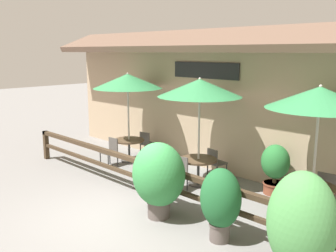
{
  "coord_description": "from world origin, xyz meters",
  "views": [
    {
      "loc": [
        6.3,
        -4.77,
        3.56
      ],
      "look_at": [
        0.03,
        1.62,
        1.76
      ],
      "focal_mm": 40.0,
      "sensor_mm": 36.0,
      "label": 1
    }
  ],
  "objects_px": {
    "chair_middle_streetside": "(179,172)",
    "potted_plant_corner_fern": "(301,225)",
    "patio_umbrella_middle": "(200,88)",
    "potted_plant_small_flowering": "(275,166)",
    "chair_far_streetside": "(296,205)",
    "dining_table_near": "(129,144)",
    "potted_plant_broad_leaf": "(221,201)",
    "chair_near_wallside": "(147,143)",
    "dining_table_far": "(312,192)",
    "dining_table_middle": "(198,164)",
    "patio_umbrella_near": "(128,81)",
    "potted_plant_entrance_palm": "(159,176)",
    "chair_far_wallside": "(327,188)",
    "chair_near_streetside": "(110,150)",
    "chair_middle_wallside": "(215,162)",
    "patio_umbrella_far": "(320,98)"
  },
  "relations": [
    {
      "from": "dining_table_near",
      "to": "potted_plant_corner_fern",
      "type": "distance_m",
      "value": 7.34
    },
    {
      "from": "dining_table_far",
      "to": "potted_plant_small_flowering",
      "type": "relative_size",
      "value": 0.78
    },
    {
      "from": "chair_far_streetside",
      "to": "potted_plant_small_flowering",
      "type": "relative_size",
      "value": 0.69
    },
    {
      "from": "dining_table_middle",
      "to": "potted_plant_entrance_palm",
      "type": "relative_size",
      "value": 0.6
    },
    {
      "from": "chair_far_wallside",
      "to": "patio_umbrella_near",
      "type": "bearing_deg",
      "value": -1.51
    },
    {
      "from": "patio_umbrella_middle",
      "to": "potted_plant_entrance_palm",
      "type": "relative_size",
      "value": 1.74
    },
    {
      "from": "chair_far_wallside",
      "to": "potted_plant_entrance_palm",
      "type": "distance_m",
      "value": 3.89
    },
    {
      "from": "chair_far_streetside",
      "to": "potted_plant_broad_leaf",
      "type": "bearing_deg",
      "value": -123.73
    },
    {
      "from": "patio_umbrella_near",
      "to": "potted_plant_corner_fern",
      "type": "distance_m",
      "value": 7.52
    },
    {
      "from": "dining_table_middle",
      "to": "patio_umbrella_middle",
      "type": "bearing_deg",
      "value": 0.0
    },
    {
      "from": "patio_umbrella_near",
      "to": "potted_plant_small_flowering",
      "type": "height_order",
      "value": "patio_umbrella_near"
    },
    {
      "from": "potted_plant_small_flowering",
      "to": "chair_near_streetside",
      "type": "bearing_deg",
      "value": -163.14
    },
    {
      "from": "chair_near_streetside",
      "to": "chair_far_streetside",
      "type": "relative_size",
      "value": 1.0
    },
    {
      "from": "dining_table_middle",
      "to": "chair_middle_wallside",
      "type": "height_order",
      "value": "chair_middle_wallside"
    },
    {
      "from": "chair_far_streetside",
      "to": "potted_plant_corner_fern",
      "type": "height_order",
      "value": "potted_plant_corner_fern"
    },
    {
      "from": "chair_middle_streetside",
      "to": "patio_umbrella_far",
      "type": "distance_m",
      "value": 3.89
    },
    {
      "from": "chair_near_wallside",
      "to": "potted_plant_entrance_palm",
      "type": "distance_m",
      "value": 4.79
    },
    {
      "from": "chair_middle_streetside",
      "to": "dining_table_far",
      "type": "bearing_deg",
      "value": 6.43
    },
    {
      "from": "potted_plant_corner_fern",
      "to": "potted_plant_small_flowering",
      "type": "xyz_separation_m",
      "value": [
        -2.1,
        3.05,
        -0.22
      ]
    },
    {
      "from": "patio_umbrella_near",
      "to": "dining_table_near",
      "type": "bearing_deg",
      "value": 180.0
    },
    {
      "from": "patio_umbrella_near",
      "to": "chair_far_wallside",
      "type": "distance_m",
      "value": 6.56
    },
    {
      "from": "chair_middle_streetside",
      "to": "potted_plant_small_flowering",
      "type": "xyz_separation_m",
      "value": [
        1.88,
        1.54,
        0.22
      ]
    },
    {
      "from": "potted_plant_entrance_palm",
      "to": "potted_plant_corner_fern",
      "type": "distance_m",
      "value": 3.21
    },
    {
      "from": "potted_plant_small_flowering",
      "to": "potted_plant_entrance_palm",
      "type": "bearing_deg",
      "value": -110.26
    },
    {
      "from": "chair_near_wallside",
      "to": "potted_plant_corner_fern",
      "type": "height_order",
      "value": "potted_plant_corner_fern"
    },
    {
      "from": "dining_table_near",
      "to": "chair_near_wallside",
      "type": "relative_size",
      "value": 1.14
    },
    {
      "from": "chair_middle_streetside",
      "to": "potted_plant_corner_fern",
      "type": "xyz_separation_m",
      "value": [
        3.98,
        -1.51,
        0.43
      ]
    },
    {
      "from": "chair_near_streetside",
      "to": "dining_table_middle",
      "type": "distance_m",
      "value": 3.13
    },
    {
      "from": "chair_middle_wallside",
      "to": "potted_plant_entrance_palm",
      "type": "bearing_deg",
      "value": 113.62
    },
    {
      "from": "chair_near_streetside",
      "to": "potted_plant_small_flowering",
      "type": "bearing_deg",
      "value": 13.53
    },
    {
      "from": "patio_umbrella_far",
      "to": "dining_table_far",
      "type": "distance_m",
      "value": 2.04
    },
    {
      "from": "dining_table_near",
      "to": "potted_plant_small_flowering",
      "type": "xyz_separation_m",
      "value": [
        4.85,
        0.73,
        0.13
      ]
    },
    {
      "from": "patio_umbrella_middle",
      "to": "chair_middle_wallside",
      "type": "relative_size",
      "value": 3.3
    },
    {
      "from": "chair_far_streetside",
      "to": "chair_far_wallside",
      "type": "bearing_deg",
      "value": 82.82
    },
    {
      "from": "chair_near_wallside",
      "to": "patio_umbrella_middle",
      "type": "distance_m",
      "value": 3.77
    },
    {
      "from": "chair_near_streetside",
      "to": "potted_plant_entrance_palm",
      "type": "bearing_deg",
      "value": -25.48
    },
    {
      "from": "patio_umbrella_middle",
      "to": "chair_middle_streetside",
      "type": "bearing_deg",
      "value": -96.48
    },
    {
      "from": "patio_umbrella_near",
      "to": "patio_umbrella_far",
      "type": "relative_size",
      "value": 1.0
    },
    {
      "from": "chair_near_streetside",
      "to": "chair_far_streetside",
      "type": "distance_m",
      "value": 6.13
    },
    {
      "from": "patio_umbrella_middle",
      "to": "potted_plant_small_flowering",
      "type": "height_order",
      "value": "patio_umbrella_middle"
    },
    {
      "from": "patio_umbrella_middle",
      "to": "dining_table_middle",
      "type": "distance_m",
      "value": 2.04
    },
    {
      "from": "chair_near_wallside",
      "to": "chair_far_wallside",
      "type": "distance_m",
      "value": 6.11
    },
    {
      "from": "chair_middle_wallside",
      "to": "chair_far_wallside",
      "type": "bearing_deg",
      "value": -166.38
    },
    {
      "from": "chair_middle_streetside",
      "to": "chair_far_streetside",
      "type": "xyz_separation_m",
      "value": [
        3.15,
        0.11,
        0.0
      ]
    },
    {
      "from": "chair_middle_streetside",
      "to": "potted_plant_broad_leaf",
      "type": "relative_size",
      "value": 0.61
    },
    {
      "from": "chair_far_streetside",
      "to": "chair_middle_streetside",
      "type": "bearing_deg",
      "value": 176.58
    },
    {
      "from": "dining_table_near",
      "to": "patio_umbrella_middle",
      "type": "relative_size",
      "value": 0.35
    },
    {
      "from": "dining_table_far",
      "to": "potted_plant_corner_fern",
      "type": "xyz_separation_m",
      "value": [
        0.83,
        -2.34,
        0.35
      ]
    },
    {
      "from": "potted_plant_corner_fern",
      "to": "potted_plant_entrance_palm",
      "type": "bearing_deg",
      "value": 179.17
    },
    {
      "from": "dining_table_far",
      "to": "chair_far_streetside",
      "type": "relative_size",
      "value": 1.14
    }
  ]
}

